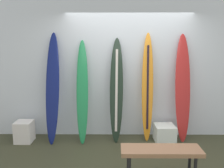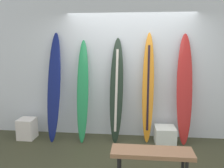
# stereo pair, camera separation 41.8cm
# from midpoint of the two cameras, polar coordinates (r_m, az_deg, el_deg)

# --- Properties ---
(ground) EXTENTS (8.00, 8.00, 0.04)m
(ground) POSITION_cam_midpoint_polar(r_m,az_deg,el_deg) (4.03, 1.83, -18.95)
(ground) COLOR #363824
(wall_back) EXTENTS (7.20, 0.20, 2.80)m
(wall_back) POSITION_cam_midpoint_polar(r_m,az_deg,el_deg) (4.85, 1.56, 3.79)
(wall_back) COLOR silver
(wall_back) RESTS_ON ground
(surfboard_navy) EXTENTS (0.28, 0.52, 2.13)m
(surfboard_navy) POSITION_cam_midpoint_polar(r_m,az_deg,el_deg) (4.72, -16.72, -0.96)
(surfboard_navy) COLOR navy
(surfboard_navy) RESTS_ON ground
(surfboard_emerald) EXTENTS (0.25, 0.51, 1.98)m
(surfboard_emerald) POSITION_cam_midpoint_polar(r_m,az_deg,el_deg) (4.61, -9.81, -1.84)
(surfboard_emerald) COLOR #1E8048
(surfboard_emerald) RESTS_ON ground
(surfboard_charcoal) EXTENTS (0.28, 0.46, 2.02)m
(surfboard_charcoal) POSITION_cam_midpoint_polar(r_m,az_deg,el_deg) (4.57, -1.53, -1.53)
(surfboard_charcoal) COLOR black
(surfboard_charcoal) RESTS_ON ground
(surfboard_sunset) EXTENTS (0.24, 0.36, 2.12)m
(surfboard_sunset) POSITION_cam_midpoint_polar(r_m,az_deg,el_deg) (4.62, 6.06, -1.05)
(surfboard_sunset) COLOR orange
(surfboard_sunset) RESTS_ON ground
(surfboard_crimson) EXTENTS (0.31, 0.40, 2.10)m
(surfboard_crimson) POSITION_cam_midpoint_polar(r_m,az_deg,el_deg) (4.72, 14.38, -1.00)
(surfboard_crimson) COLOR #B12523
(surfboard_crimson) RESTS_ON ground
(display_block_left) EXTENTS (0.40, 0.40, 0.33)m
(display_block_left) POSITION_cam_midpoint_polar(r_m,az_deg,el_deg) (4.80, 10.17, -11.72)
(display_block_left) COLOR white
(display_block_left) RESTS_ON ground
(display_block_center) EXTENTS (0.33, 0.33, 0.41)m
(display_block_center) POSITION_cam_midpoint_polar(r_m,az_deg,el_deg) (5.07, -22.78, -10.62)
(display_block_center) COLOR silver
(display_block_center) RESTS_ON ground
(bench) EXTENTS (1.11, 0.34, 0.49)m
(bench) POSITION_cam_midpoint_polar(r_m,az_deg,el_deg) (3.43, 8.28, -16.18)
(bench) COLOR #956A4C
(bench) RESTS_ON ground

